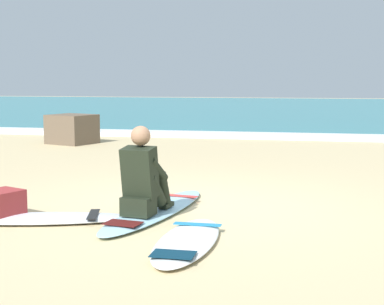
{
  "coord_description": "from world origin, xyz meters",
  "views": [
    {
      "loc": [
        1.41,
        -6.61,
        1.52
      ],
      "look_at": [
        -0.17,
        0.86,
        0.55
      ],
      "focal_mm": 54.87,
      "sensor_mm": 36.0,
      "label": 1
    }
  ],
  "objects": [
    {
      "name": "shoreline_rock",
      "position": [
        -4.15,
        6.17,
        0.34
      ],
      "size": [
        1.2,
        1.14,
        0.68
      ],
      "primitive_type": "cube",
      "rotation": [
        0.0,
        0.0,
        1.22
      ],
      "color": "brown",
      "rests_on": "ground"
    },
    {
      "name": "ground_plane",
      "position": [
        0.0,
        0.0,
        0.0
      ],
      "size": [
        80.0,
        80.0,
        0.0
      ],
      "primitive_type": "plane",
      "color": "#CCB584"
    },
    {
      "name": "breaking_foam",
      "position": [
        0.0,
        8.41,
        0.06
      ],
      "size": [
        80.0,
        0.9,
        0.11
      ],
      "primitive_type": "cube",
      "color": "white",
      "rests_on": "ground"
    },
    {
      "name": "surfboard_main",
      "position": [
        -0.33,
        -0.34,
        0.04
      ],
      "size": [
        0.91,
        2.53,
        0.08
      ],
      "color": "#9ED1E5",
      "rests_on": "ground"
    },
    {
      "name": "surfboard_spare_near",
      "position": [
        -1.43,
        -0.96,
        0.04
      ],
      "size": [
        2.06,
        1.02,
        0.08
      ],
      "color": "silver",
      "rests_on": "ground"
    },
    {
      "name": "surfer_seated",
      "position": [
        -0.38,
        -0.65,
        0.44
      ],
      "size": [
        0.44,
        0.74,
        0.95
      ],
      "color": "black",
      "rests_on": "surfboard_main"
    },
    {
      "name": "surfboard_spare_far",
      "position": [
        0.28,
        -1.49,
        0.04
      ],
      "size": [
        0.52,
        1.7,
        0.08
      ],
      "color": "white",
      "rests_on": "ground"
    },
    {
      "name": "sea",
      "position": [
        0.0,
        22.11,
        0.05
      ],
      "size": [
        80.0,
        28.0,
        0.1
      ],
      "primitive_type": "cube",
      "color": "teal",
      "rests_on": "ground"
    }
  ]
}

